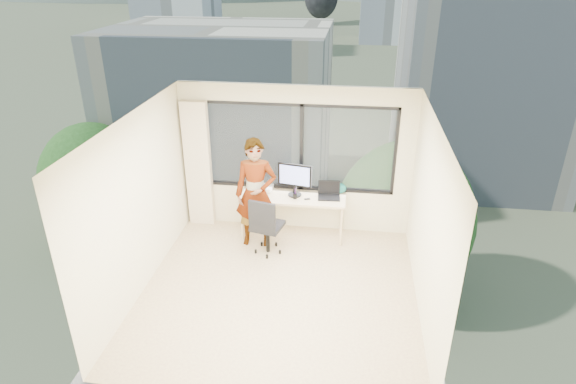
% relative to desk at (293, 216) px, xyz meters
% --- Properties ---
extents(floor, '(4.00, 4.00, 0.01)m').
position_rel_desk_xyz_m(floor, '(0.00, -1.66, -0.38)').
color(floor, '#D0BE87').
rests_on(floor, ground).
extents(ceiling, '(4.00, 4.00, 0.01)m').
position_rel_desk_xyz_m(ceiling, '(0.00, -1.66, 2.23)').
color(ceiling, white).
rests_on(ceiling, ground).
extents(wall_front, '(4.00, 0.01, 2.60)m').
position_rel_desk_xyz_m(wall_front, '(0.00, -3.66, 0.93)').
color(wall_front, beige).
rests_on(wall_front, ground).
extents(wall_left, '(0.01, 4.00, 2.60)m').
position_rel_desk_xyz_m(wall_left, '(-2.00, -1.66, 0.93)').
color(wall_left, beige).
rests_on(wall_left, ground).
extents(wall_right, '(0.01, 4.00, 2.60)m').
position_rel_desk_xyz_m(wall_right, '(2.00, -1.66, 0.93)').
color(wall_right, beige).
rests_on(wall_right, ground).
extents(window_wall, '(3.30, 0.16, 1.55)m').
position_rel_desk_xyz_m(window_wall, '(0.05, 0.34, 1.15)').
color(window_wall, black).
rests_on(window_wall, ground).
extents(curtain, '(0.45, 0.14, 2.30)m').
position_rel_desk_xyz_m(curtain, '(-1.72, 0.22, 0.77)').
color(curtain, beige).
rests_on(curtain, floor).
extents(desk, '(1.80, 0.60, 0.75)m').
position_rel_desk_xyz_m(desk, '(0.00, 0.00, 0.00)').
color(desk, beige).
rests_on(desk, floor).
extents(chair, '(0.64, 0.64, 1.04)m').
position_rel_desk_xyz_m(chair, '(-0.34, -0.61, 0.15)').
color(chair, black).
rests_on(chair, floor).
extents(person, '(0.72, 0.51, 1.88)m').
position_rel_desk_xyz_m(person, '(-0.58, -0.35, 0.56)').
color(person, '#2D2D33').
rests_on(person, floor).
extents(monitor, '(0.60, 0.24, 0.59)m').
position_rel_desk_xyz_m(monitor, '(0.02, 0.05, 0.67)').
color(monitor, black).
rests_on(monitor, desk).
extents(game_console, '(0.33, 0.29, 0.07)m').
position_rel_desk_xyz_m(game_console, '(-0.55, 0.20, 0.41)').
color(game_console, white).
rests_on(game_console, desk).
extents(laptop, '(0.40, 0.42, 0.24)m').
position_rel_desk_xyz_m(laptop, '(0.61, 0.03, 0.50)').
color(laptop, black).
rests_on(laptop, desk).
extents(cellphone, '(0.11, 0.08, 0.01)m').
position_rel_desk_xyz_m(cellphone, '(0.25, -0.08, 0.38)').
color(cellphone, black).
rests_on(cellphone, desk).
extents(pen_cup, '(0.08, 0.08, 0.09)m').
position_rel_desk_xyz_m(pen_cup, '(0.04, -0.07, 0.42)').
color(pen_cup, black).
rests_on(pen_cup, desk).
extents(handbag, '(0.28, 0.21, 0.19)m').
position_rel_desk_xyz_m(handbag, '(0.77, 0.24, 0.47)').
color(handbag, '#0E544D').
rests_on(handbag, desk).
extents(exterior_ground, '(400.00, 400.00, 0.04)m').
position_rel_desk_xyz_m(exterior_ground, '(0.00, 118.34, -14.38)').
color(exterior_ground, '#515B3D').
rests_on(exterior_ground, ground).
extents(near_bldg_a, '(16.00, 12.00, 14.00)m').
position_rel_desk_xyz_m(near_bldg_a, '(-9.00, 28.34, -7.38)').
color(near_bldg_a, beige).
rests_on(near_bldg_a, exterior_ground).
extents(near_bldg_b, '(14.00, 13.00, 16.00)m').
position_rel_desk_xyz_m(near_bldg_b, '(12.00, 36.34, -6.38)').
color(near_bldg_b, silver).
rests_on(near_bldg_b, exterior_ground).
extents(tree_a, '(7.00, 7.00, 8.00)m').
position_rel_desk_xyz_m(tree_a, '(-16.00, 20.34, -10.38)').
color(tree_a, '#214B19').
rests_on(tree_a, exterior_ground).
extents(tree_b, '(7.60, 7.60, 9.00)m').
position_rel_desk_xyz_m(tree_b, '(4.00, 16.34, -9.88)').
color(tree_b, '#214B19').
rests_on(tree_b, exterior_ground).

